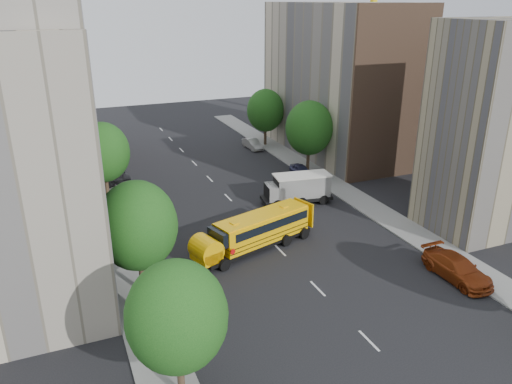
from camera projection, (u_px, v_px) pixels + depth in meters
ground at (269, 240)px, 40.66m from camera, size 120.00×120.00×0.00m
sidewalk_left at (116, 238)px, 40.81m from camera, size 3.00×80.00×0.12m
sidewalk_right at (355, 198)px, 49.07m from camera, size 3.00×80.00×0.12m
lane_markings at (228, 198)px, 49.26m from camera, size 0.15×64.00×0.01m
building_left_cream at (8, 123)px, 35.74m from camera, size 10.00×26.00×20.00m
building_left_redbrick at (22, 112)px, 55.94m from camera, size 10.00×15.00×13.00m
building_left_near at (4, 191)px, 27.25m from camera, size 10.00×7.00×17.00m
building_right_near at (497, 130)px, 40.18m from camera, size 10.00×7.00×17.00m
building_right_far at (338, 81)px, 61.08m from camera, size 10.00×22.00×18.00m
building_right_sidewall at (393, 95)px, 51.62m from camera, size 10.10×0.30×18.00m
street_tree_0 at (177, 317)px, 22.98m from camera, size 4.80×4.80×7.41m
street_tree_1 at (137, 226)px, 31.48m from camera, size 5.12×5.12×7.90m
street_tree_2 at (103, 152)px, 47.01m from camera, size 4.99×4.99×7.71m
street_tree_4 at (309, 128)px, 54.82m from camera, size 5.25×5.25×8.10m
street_tree_5 at (265, 110)px, 65.28m from camera, size 4.86×4.86×7.51m
school_bus at (254, 231)px, 38.62m from camera, size 10.20×5.10×2.82m
safari_truck at (297, 188)px, 47.46m from camera, size 6.91×3.32×2.85m
parked_car_0 at (189, 316)px, 29.59m from camera, size 2.11×4.49×1.48m
parked_car_1 at (137, 216)px, 43.15m from camera, size 2.15×5.02×1.61m
parked_car_2 at (115, 174)px, 53.44m from camera, size 2.66×5.63×1.56m
parked_car_3 at (457, 268)px, 34.73m from camera, size 2.32×5.55×1.60m
parked_car_4 at (301, 171)px, 54.96m from camera, size 1.72×3.86×1.29m
parked_car_5 at (253, 144)px, 65.18m from camera, size 1.60×4.05×1.31m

